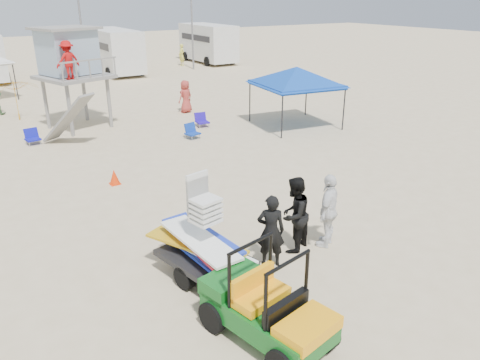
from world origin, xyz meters
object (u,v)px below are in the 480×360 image
man_left (271,231)px  surf_trailer (204,243)px  lifeguard_tower (69,56)px  canopy_blue (297,70)px  utility_cart (268,302)px

man_left → surf_trailer: bearing=20.5°
surf_trailer → man_left: size_ratio=1.52×
man_left → lifeguard_tower: bearing=-55.7°
canopy_blue → lifeguard_tower: bearing=149.8°
man_left → canopy_blue: canopy_blue is taller
man_left → canopy_blue: bearing=-99.2°
lifeguard_tower → canopy_blue: size_ratio=1.16×
man_left → canopy_blue: (8.02, 9.28, 1.71)m
utility_cart → lifeguard_tower: (0.85, 16.37, 2.40)m
surf_trailer → lifeguard_tower: 14.26m
lifeguard_tower → canopy_blue: bearing=-30.2°
surf_trailer → canopy_blue: bearing=43.3°
man_left → lifeguard_tower: (-0.67, 14.33, 2.37)m
man_left → lifeguard_tower: lifeguard_tower is taller
utility_cart → canopy_blue: bearing=49.8°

